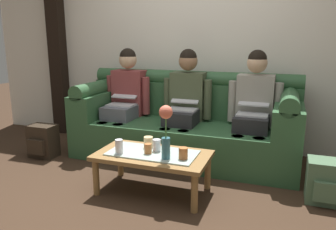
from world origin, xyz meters
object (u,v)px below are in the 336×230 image
couch (185,126)px  coffee_table (153,158)px  cup_far_center (119,146)px  cup_far_right (183,153)px  person_left (125,96)px  cup_near_right (148,142)px  cup_far_left (148,149)px  backpack_left (43,141)px  person_middle (185,100)px  person_right (254,105)px  backpack_right (329,182)px  flower_vase (166,127)px  cup_near_left (157,145)px

couch → coffee_table: bearing=-90.0°
couch → cup_far_center: 1.12m
cup_far_right → person_left: bearing=135.8°
cup_near_right → cup_far_center: size_ratio=0.82×
cup_far_left → backpack_left: size_ratio=0.23×
cup_near_right → backpack_left: size_ratio=0.27×
person_middle → cup_far_left: (-0.03, -0.99, -0.25)m
couch → coffee_table: 0.96m
coffee_table → cup_far_center: 0.31m
person_right → cup_far_right: bearing=-113.9°
person_right → coffee_table: (-0.75, -0.95, -0.34)m
person_right → cup_near_right: bearing=-134.3°
cup_far_right → person_middle: bearing=106.3°
person_right → cup_far_right: size_ratio=12.83×
coffee_table → backpack_right: size_ratio=2.72×
person_middle → person_right: 0.75m
person_middle → flower_vase: (0.16, -1.06, -0.02)m
cup_far_right → backpack_left: (-1.82, 0.45, -0.23)m
person_left → cup_far_center: (0.48, -1.08, -0.23)m
cup_near_left → cup_far_left: (-0.05, -0.08, -0.01)m
person_left → person_right: (1.49, -0.00, 0.00)m
couch → cup_near_right: bearing=-95.7°
cup_far_right → cup_near_left: bearing=159.1°
cup_near_left → person_left: bearing=130.1°
person_middle → person_right: (0.75, -0.00, 0.00)m
cup_far_left → backpack_right: bearing=13.2°
person_right → cup_near_left: (-0.73, -0.91, -0.24)m
cup_far_center → backpack_right: cup_far_center is taller
coffee_table → flower_vase: size_ratio=2.20×
couch → person_left: person_left is taller
couch → backpack_left: bearing=-159.7°
coffee_table → cup_near_left: bearing=67.4°
cup_far_left → cup_near_left: bearing=60.9°
cup_near_left → backpack_right: 1.46m
cup_near_left → cup_far_left: cup_near_left is taller
person_middle → cup_far_left: size_ratio=14.16×
backpack_left → person_right: bearing=13.9°
cup_far_left → backpack_right: 1.52m
couch → backpack_right: couch is taller
cup_near_left → cup_far_right: size_ratio=1.10×
person_left → backpack_left: bearing=-144.4°
flower_vase → backpack_left: (-1.69, 0.50, -0.45)m
couch → person_left: 0.80m
flower_vase → cup_near_left: flower_vase is taller
cup_far_left → flower_vase: bearing=-19.0°
coffee_table → cup_near_left: cup_near_left is taller
cup_far_center → cup_near_right: bearing=52.2°
cup_far_center → person_right: bearing=47.0°
cup_near_right → cup_far_center: cup_far_center is taller
person_right → coffee_table: 1.26m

